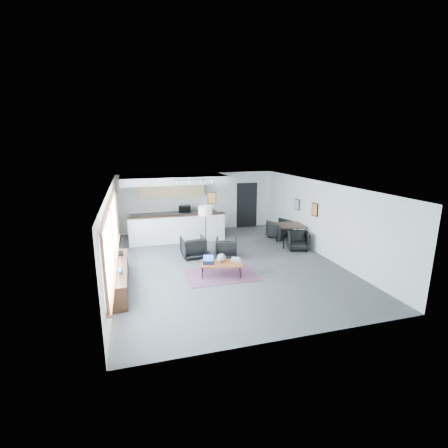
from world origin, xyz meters
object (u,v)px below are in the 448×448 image
object	(u,v)px
book_stack	(236,259)
dining_chair_far	(280,229)
coffee_table	(221,264)
floor_lamp	(205,212)
laptop	(209,261)
microwave	(185,208)
ceramic_pot	(221,258)
dining_table	(291,227)
armchair_right	(226,247)
armchair_left	(193,246)
dining_chair_near	(298,241)

from	to	relation	value
book_stack	dining_chair_far	xyz separation A→B (m)	(2.96, 3.12, -0.08)
coffee_table	floor_lamp	bearing A→B (deg)	103.85
coffee_table	laptop	bearing A→B (deg)	-179.85
coffee_table	microwave	distance (m)	5.15
laptop	ceramic_pot	size ratio (longest dim) A/B	1.45
dining_chair_far	microwave	size ratio (longest dim) A/B	1.44
dining_table	floor_lamp	bearing A→B (deg)	179.84
armchair_right	dining_table	size ratio (longest dim) A/B	0.69
floor_lamp	dining_chair_far	bearing A→B (deg)	16.18
armchair_left	floor_lamp	world-z (taller)	floor_lamp
coffee_table	dining_table	xyz separation A→B (m)	(3.42, 2.17, 0.37)
ceramic_pot	armchair_left	xyz separation A→B (m)	(-0.53, 1.74, -0.13)
coffee_table	armchair_left	distance (m)	1.85
coffee_table	laptop	size ratio (longest dim) A/B	3.50
armchair_left	armchair_right	distance (m)	1.16
book_stack	dining_chair_far	bearing A→B (deg)	46.51
dining_chair_near	microwave	xyz separation A→B (m)	(-3.68, 3.53, 0.78)
floor_lamp	microwave	size ratio (longest dim) A/B	3.42
armchair_right	dining_chair_far	size ratio (longest dim) A/B	1.03
book_stack	armchair_left	world-z (taller)	armchair_left
ceramic_pot	microwave	size ratio (longest dim) A/B	0.53
dining_chair_near	dining_table	bearing A→B (deg)	109.12
book_stack	laptop	bearing A→B (deg)	177.02
laptop	book_stack	world-z (taller)	laptop
ceramic_pot	book_stack	distance (m)	0.46
armchair_right	dining_table	bearing A→B (deg)	-148.04
armchair_right	book_stack	bearing A→B (deg)	103.08
book_stack	dining_chair_near	bearing A→B (deg)	27.11
dining_chair_far	laptop	bearing A→B (deg)	15.00
ceramic_pot	microwave	xyz separation A→B (m)	(-0.28, 5.05, 0.57)
floor_lamp	dining_table	bearing A→B (deg)	-0.16
coffee_table	dining_chair_near	distance (m)	3.75
dining_chair_near	microwave	distance (m)	5.16
ceramic_pot	dining_chair_far	xyz separation A→B (m)	(3.41, 3.13, -0.17)
laptop	microwave	size ratio (longest dim) A/B	0.77
book_stack	ceramic_pot	bearing A→B (deg)	-178.40
armchair_left	dining_chair_near	world-z (taller)	armchair_left
armchair_right	dining_table	world-z (taller)	dining_table
coffee_table	dining_chair_far	distance (m)	4.66
dining_table	microwave	world-z (taller)	microwave
ceramic_pot	dining_chair_near	distance (m)	3.73
book_stack	dining_chair_far	world-z (taller)	dining_chair_far
ceramic_pot	armchair_right	xyz separation A→B (m)	(0.58, 1.44, -0.16)
laptop	microwave	bearing A→B (deg)	102.73
dining_table	dining_chair_far	xyz separation A→B (m)	(-0.00, 1.00, -0.38)
ceramic_pot	floor_lamp	distance (m)	2.35
laptop	armchair_left	world-z (taller)	armchair_left
armchair_left	dining_chair_near	xyz separation A→B (m)	(3.94, -0.22, -0.08)
ceramic_pot	armchair_left	bearing A→B (deg)	107.09
ceramic_pot	armchair_right	bearing A→B (deg)	67.96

